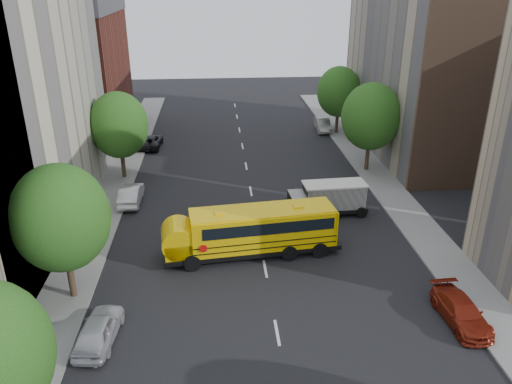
{
  "coord_description": "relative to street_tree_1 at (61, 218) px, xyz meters",
  "views": [
    {
      "loc": [
        -2.75,
        -28.11,
        16.65
      ],
      "look_at": [
        -0.23,
        2.0,
        3.43
      ],
      "focal_mm": 35.0,
      "sensor_mm": 36.0,
      "label": 1
    }
  ],
  "objects": [
    {
      "name": "ground",
      "position": [
        11.0,
        4.0,
        -4.95
      ],
      "size": [
        120.0,
        120.0,
        0.0
      ],
      "primitive_type": "plane",
      "color": "black",
      "rests_on": "ground"
    },
    {
      "name": "sidewalk_left",
      "position": [
        -0.5,
        9.0,
        -4.89
      ],
      "size": [
        3.0,
        80.0,
        0.12
      ],
      "primitive_type": "cube",
      "color": "slate",
      "rests_on": "ground"
    },
    {
      "name": "sidewalk_right",
      "position": [
        22.5,
        9.0,
        -4.89
      ],
      "size": [
        3.0,
        80.0,
        0.12
      ],
      "primitive_type": "cube",
      "color": "slate",
      "rests_on": "ground"
    },
    {
      "name": "lane_markings",
      "position": [
        11.0,
        14.0,
        -4.95
      ],
      "size": [
        0.15,
        64.0,
        0.01
      ],
      "primitive_type": "cube",
      "color": "silver",
      "rests_on": "ground"
    },
    {
      "name": "building_left_redbrick",
      "position": [
        -7.0,
        32.0,
        1.55
      ],
      "size": [
        10.0,
        15.0,
        13.0
      ],
      "primitive_type": "cube",
      "color": "maroon",
      "rests_on": "ground"
    },
    {
      "name": "building_right_far",
      "position": [
        29.0,
        24.0,
        4.05
      ],
      "size": [
        10.0,
        22.0,
        18.0
      ],
      "primitive_type": "cube",
      "color": "tan",
      "rests_on": "ground"
    },
    {
      "name": "building_right_sidewall",
      "position": [
        29.0,
        13.0,
        4.05
      ],
      "size": [
        10.1,
        0.3,
        18.0
      ],
      "primitive_type": "cube",
      "color": "brown",
      "rests_on": "ground"
    },
    {
      "name": "street_tree_1",
      "position": [
        0.0,
        0.0,
        0.0
      ],
      "size": [
        5.12,
        5.12,
        7.9
      ],
      "color": "#38281C",
      "rests_on": "ground"
    },
    {
      "name": "street_tree_2",
      "position": [
        0.0,
        18.0,
        -0.12
      ],
      "size": [
        4.99,
        4.99,
        7.71
      ],
      "color": "#38281C",
      "rests_on": "ground"
    },
    {
      "name": "street_tree_4",
      "position": [
        22.0,
        18.0,
        0.12
      ],
      "size": [
        5.25,
        5.25,
        8.1
      ],
      "color": "#38281C",
      "rests_on": "ground"
    },
    {
      "name": "street_tree_5",
      "position": [
        22.0,
        30.0,
        -0.25
      ],
      "size": [
        4.86,
        4.86,
        7.51
      ],
      "color": "#38281C",
      "rests_on": "ground"
    },
    {
      "name": "school_bus",
      "position": [
        10.19,
        3.84,
        -3.17
      ],
      "size": [
        11.56,
        3.87,
        3.2
      ],
      "rotation": [
        0.0,
        0.0,
        0.11
      ],
      "color": "black",
      "rests_on": "ground"
    },
    {
      "name": "safari_truck",
      "position": [
        16.45,
        9.28,
        -3.64
      ],
      "size": [
        5.91,
        2.47,
        2.48
      ],
      "rotation": [
        0.0,
        0.0,
        0.06
      ],
      "color": "black",
      "rests_on": "ground"
    },
    {
      "name": "parked_car_0",
      "position": [
        2.2,
        -3.89,
        -4.24
      ],
      "size": [
        2.09,
        4.34,
        1.43
      ],
      "primitive_type": "imported",
      "rotation": [
        0.0,
        0.0,
        3.04
      ],
      "color": "#B1B0B7",
      "rests_on": "ground"
    },
    {
      "name": "parked_car_1",
      "position": [
        1.4,
        12.54,
        -4.23
      ],
      "size": [
        1.53,
        4.38,
        1.44
      ],
      "primitive_type": "imported",
      "rotation": [
        0.0,
        0.0,
        3.14
      ],
      "color": "silver",
      "rests_on": "ground"
    },
    {
      "name": "parked_car_2",
      "position": [
        1.4,
        26.48,
        -4.3
      ],
      "size": [
        2.4,
        4.77,
        1.3
      ],
      "primitive_type": "imported",
      "rotation": [
        0.0,
        0.0,
        3.09
      ],
      "color": "black",
      "rests_on": "ground"
    },
    {
      "name": "parked_car_3",
      "position": [
        20.6,
        -3.92,
        -4.31
      ],
      "size": [
        2.01,
        4.49,
        1.28
      ],
      "primitive_type": "imported",
      "rotation": [
        0.0,
        0.0,
        0.05
      ],
      "color": "maroon",
      "rests_on": "ground"
    },
    {
      "name": "parked_car_5",
      "position": [
        20.6,
        30.9,
        -4.24
      ],
      "size": [
        1.73,
        4.4,
        1.43
      ],
      "primitive_type": "imported",
      "rotation": [
        0.0,
        0.0,
        -0.05
      ],
      "color": "gray",
      "rests_on": "ground"
    }
  ]
}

